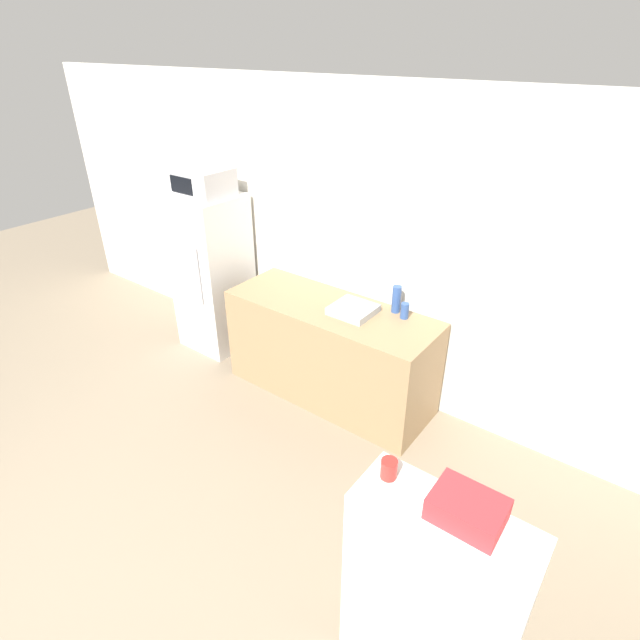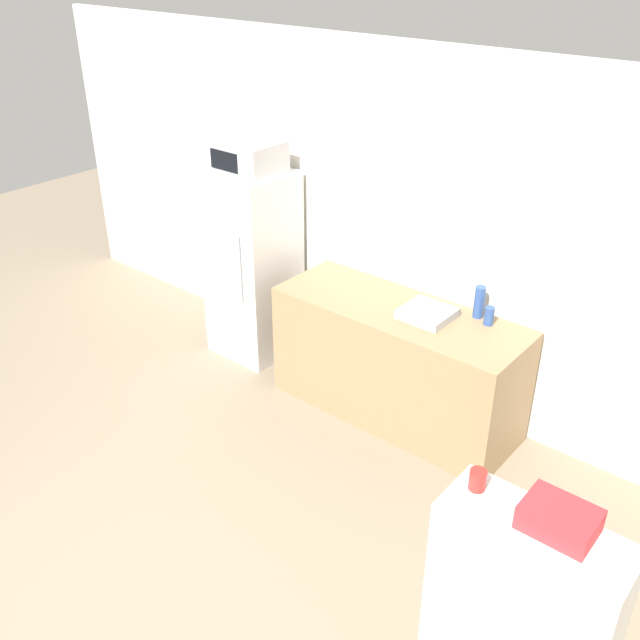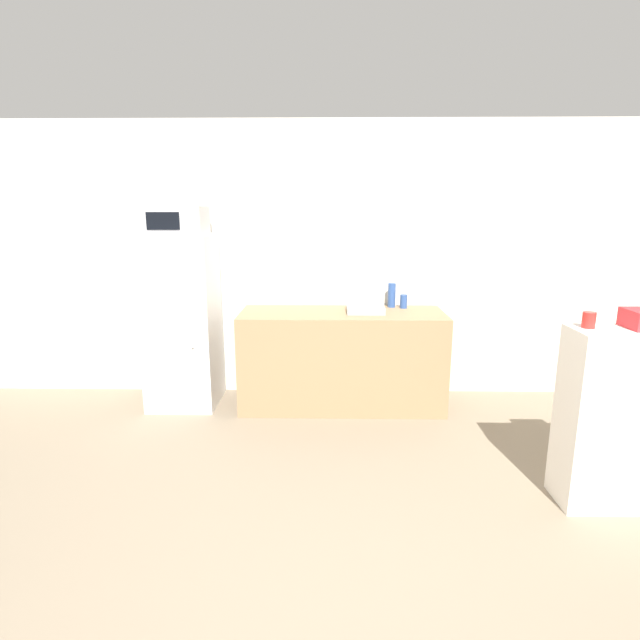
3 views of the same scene
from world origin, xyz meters
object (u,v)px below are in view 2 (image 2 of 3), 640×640
bottle_tall (479,302)px  jar (478,480)px  microwave (248,156)px  basket (559,519)px  refrigerator (253,265)px  bottle_short (489,316)px

bottle_tall → jar: (0.94, -1.77, 0.16)m
microwave → bottle_tall: microwave is taller
bottle_tall → jar: 2.01m
microwave → jar: 3.31m
basket → jar: 0.37m
microwave → bottle_tall: 2.07m
bottle_tall → jar: jar is taller
refrigerator → microwave: (-0.00, -0.00, 0.91)m
basket → jar: size_ratio=3.03×
bottle_tall → bottle_short: bearing=-25.1°
bottle_short → bottle_tall: bearing=154.9°
refrigerator → microwave: microwave is taller
bottle_short → jar: size_ratio=1.34×
microwave → bottle_short: microwave is taller
microwave → jar: bearing=-28.2°
jar → basket: bearing=-0.9°
microwave → bottle_short: (2.05, 0.17, -0.75)m
refrigerator → jar: (2.88, -1.55, 0.37)m
microwave → jar: microwave is taller
bottle_short → basket: (1.20, -1.72, 0.22)m
microwave → bottle_short: bearing=4.9°
bottle_tall → bottle_short: bottle_tall is taller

